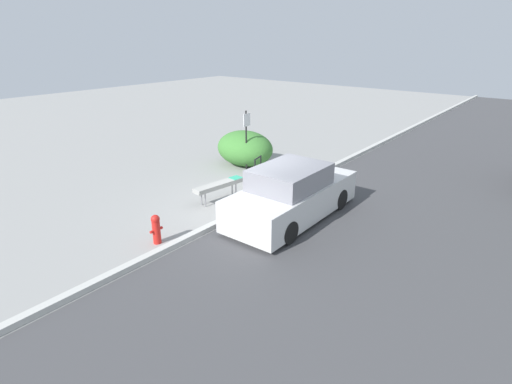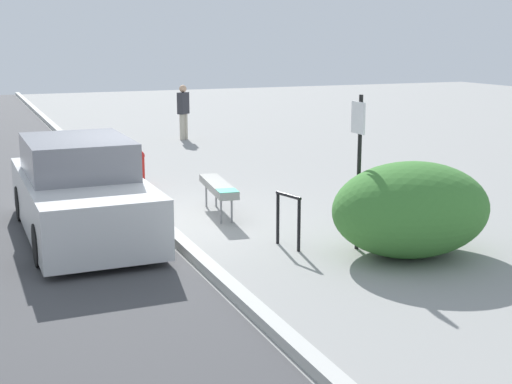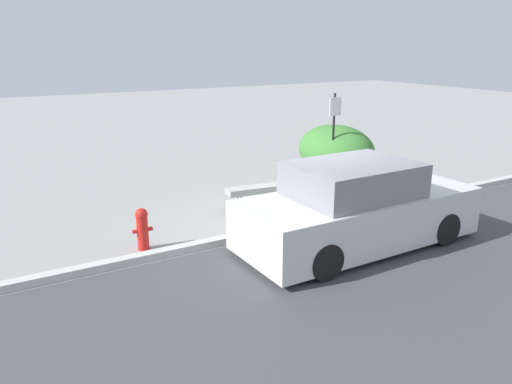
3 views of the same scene
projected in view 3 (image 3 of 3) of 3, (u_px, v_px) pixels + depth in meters
name	position (u px, v px, depth m)	size (l,w,h in m)	color
ground_plane	(305.00, 226.00, 9.99)	(60.00, 60.00, 0.00)	gray
curb	(305.00, 223.00, 9.97)	(60.00, 0.20, 0.13)	#B7B7B2
bench	(266.00, 188.00, 10.73)	(1.79, 0.55, 0.59)	gray
bike_rack	(341.00, 172.00, 12.09)	(0.55, 0.18, 0.83)	black
sign_post	(334.00, 129.00, 12.81)	(0.36, 0.08, 2.30)	black
fire_hydrant	(142.00, 228.00, 8.74)	(0.36, 0.22, 0.77)	red
shrub_hedge	(336.00, 150.00, 13.75)	(1.84, 2.39, 1.37)	#3D7A33
parked_car_near	(357.00, 209.00, 8.83)	(4.43, 1.82, 1.54)	black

